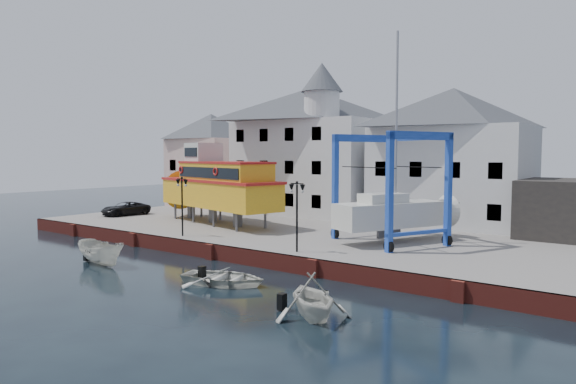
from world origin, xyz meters
The scene contains 14 objects.
ground centered at (0.00, 0.00, 0.00)m, with size 140.00×140.00×0.00m, color black.
hardstanding centered at (0.00, 11.00, 0.50)m, with size 44.00×22.00×1.00m, color slate.
quay_wall centered at (0.00, 0.10, 0.50)m, with size 44.00×0.47×1.00m.
building_pink centered at (-18.00, 18.00, 6.15)m, with size 8.00×7.00×10.30m.
building_white_main centered at (-4.87, 18.39, 7.34)m, with size 14.00×8.30×14.00m.
building_white_right centered at (9.00, 19.00, 6.60)m, with size 12.00×8.00×11.20m.
lamp_post_left centered at (-4.00, 1.20, 4.17)m, with size 1.12×0.32×4.20m.
lamp_post_right centered at (6.00, 1.20, 4.17)m, with size 1.12×0.32×4.20m.
tour_boat centered at (-7.47, 7.67, 4.18)m, with size 15.93×7.33×6.75m.
travel_lift centered at (9.19, 8.34, 3.29)m, with size 7.89×9.21×13.72m.
van centered at (-17.89, 6.41, 1.63)m, with size 2.10×4.55×1.26m, color black.
motorboat_a centered at (-4.22, -5.14, 0.00)m, with size 1.66×4.42×1.71m, color silver.
motorboat_b centered at (5.15, -4.15, 0.00)m, with size 3.24×4.53×0.94m, color silver.
motorboat_c centered at (11.91, -5.88, 0.00)m, with size 3.22×3.74×1.97m, color silver.
Camera 1 is at (23.57, -23.16, 6.73)m, focal length 32.00 mm.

